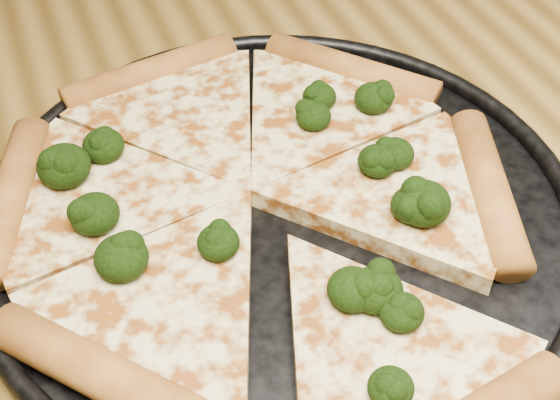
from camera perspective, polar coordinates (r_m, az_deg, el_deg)
name	(u,v)px	position (r m, az deg, el deg)	size (l,w,h in m)	color
dining_table	(425,319)	(0.59, 10.66, -8.62)	(1.20, 0.90, 0.75)	brown
pizza_pan	(280,209)	(0.52, 0.00, -0.63)	(0.41, 0.41, 0.02)	black
pizza	(257,201)	(0.51, -1.71, -0.05)	(0.37, 0.41, 0.03)	beige
broccoli_florets	(275,202)	(0.49, -0.40, -0.13)	(0.26, 0.27, 0.03)	black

